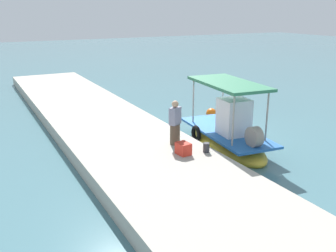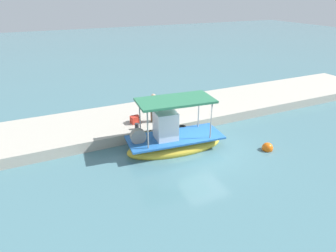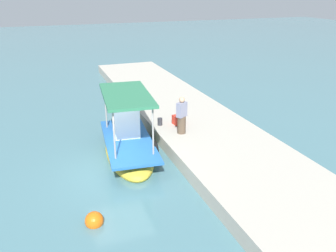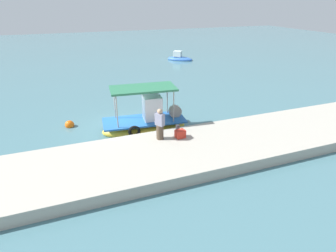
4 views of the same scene
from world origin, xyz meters
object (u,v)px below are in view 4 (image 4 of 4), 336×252
(cargo_crate, at_px, (180,134))
(moored_boat_near, at_px, (180,58))
(marker_buoy, at_px, (70,125))
(main_fishing_boat, at_px, (146,122))
(mooring_bollard, at_px, (178,128))
(fisherman_near_bollard, at_px, (160,125))

(cargo_crate, xyz_separation_m, moored_boat_near, (9.55, 22.81, -0.59))
(cargo_crate, relative_size, marker_buoy, 0.88)
(main_fishing_boat, xyz_separation_m, cargo_crate, (1.16, -2.84, 0.29))
(main_fishing_boat, distance_m, moored_boat_near, 22.66)
(main_fishing_boat, relative_size, mooring_bollard, 15.37)
(fisherman_near_bollard, relative_size, cargo_crate, 3.37)
(mooring_bollard, bearing_deg, main_fishing_boat, 124.78)
(fisherman_near_bollard, relative_size, marker_buoy, 2.97)
(main_fishing_boat, height_order, cargo_crate, main_fishing_boat)
(fisherman_near_bollard, relative_size, mooring_bollard, 4.93)
(mooring_bollard, xyz_separation_m, marker_buoy, (-5.93, 4.26, -0.66))
(moored_boat_near, bearing_deg, mooring_bollard, -113.07)
(fisherman_near_bollard, bearing_deg, cargo_crate, -13.07)
(cargo_crate, height_order, moored_boat_near, moored_boat_near)
(fisherman_near_bollard, xyz_separation_m, cargo_crate, (1.11, -0.26, -0.58))
(fisherman_near_bollard, height_order, marker_buoy, fisherman_near_bollard)
(marker_buoy, bearing_deg, cargo_crate, -41.83)
(cargo_crate, bearing_deg, moored_boat_near, 67.29)
(fisherman_near_bollard, xyz_separation_m, moored_boat_near, (10.65, 22.55, -1.17))
(fisherman_near_bollard, distance_m, marker_buoy, 6.84)
(mooring_bollard, height_order, moored_boat_near, moored_boat_near)
(main_fishing_boat, bearing_deg, marker_buoy, 153.41)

